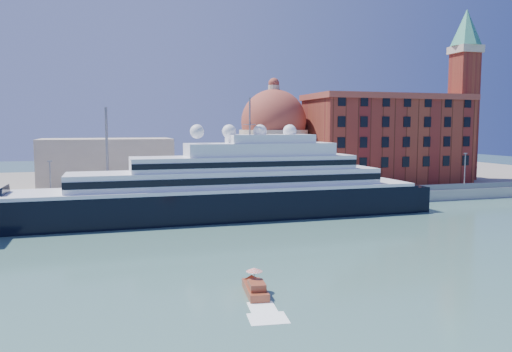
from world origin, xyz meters
name	(u,v)px	position (x,y,z in m)	size (l,w,h in m)	color
ground	(259,246)	(0.00, 0.00, 0.00)	(400.00, 400.00, 0.00)	#3C6862
quay	(210,203)	(0.00, 34.00, 1.25)	(180.00, 10.00, 2.50)	gray
land	(181,183)	(0.00, 75.00, 1.00)	(260.00, 72.00, 2.00)	slate
quay_fence	(214,197)	(0.00, 29.50, 3.10)	(180.00, 0.10, 1.20)	slate
superyacht	(206,195)	(-2.88, 23.00, 4.47)	(86.64, 12.01, 25.89)	black
water_taxi	(255,288)	(-6.23, -19.13, 0.65)	(2.58, 5.90, 2.71)	maroon
warehouse	(387,138)	(52.00, 52.00, 13.79)	(43.00, 19.00, 23.25)	maroon
campanile	(464,84)	(76.00, 52.00, 28.76)	(8.40, 8.40, 47.00)	maroon
church	(216,150)	(6.39, 57.72, 10.91)	(66.00, 18.00, 25.50)	beige
lamp_posts	(147,163)	(-12.67, 32.27, 9.84)	(120.80, 2.40, 18.00)	slate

